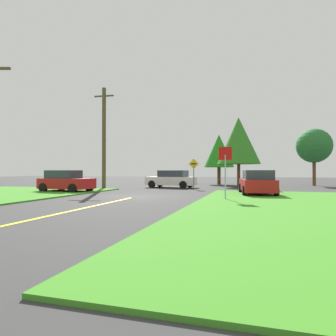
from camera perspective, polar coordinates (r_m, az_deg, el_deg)
name	(u,v)px	position (r m, az deg, el deg)	size (l,w,h in m)	color
ground_plane	(138,196)	(18.39, -5.84, -5.47)	(120.00, 120.00, 0.00)	#363636
lane_stripe_center	(53,215)	(11.42, -21.21, -8.42)	(0.20, 14.00, 0.01)	yellow
stop_sign	(225,163)	(16.12, 10.95, 0.92)	(0.70, 0.07, 2.86)	#9EA0A8
car_approaching_junction	(172,179)	(27.83, 0.69, -2.14)	(4.76, 2.52, 1.62)	white
parked_car_near_building	(66,181)	(23.42, -19.04, -2.41)	(4.06, 2.44, 1.62)	red
car_on_crossroad	(257,183)	(20.29, 16.76, -2.71)	(2.54, 4.62, 1.62)	red
utility_pole_mid	(104,137)	(26.95, -12.21, 5.80)	(1.80, 0.34, 8.93)	brown
direction_sign	(194,170)	(26.09, 4.97, -0.40)	(0.91, 0.08, 2.65)	slate
oak_tree_left	(314,146)	(35.05, 26.27, 3.84)	(3.62, 3.62, 6.05)	brown
pine_tree_center	(239,141)	(30.13, 13.42, 5.14)	(4.21, 4.21, 6.88)	brown
oak_tree_right	(219,151)	(35.01, 9.77, 3.24)	(3.47, 3.47, 5.82)	brown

